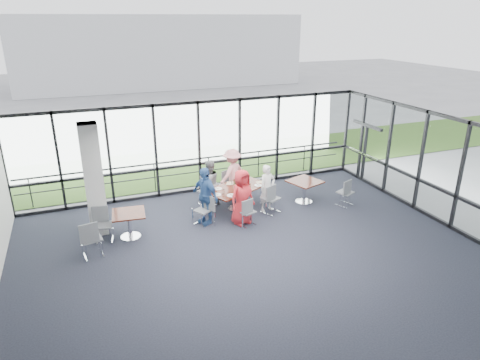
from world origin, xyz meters
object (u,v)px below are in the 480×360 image
object	(u,v)px
side_table_left	(129,217)
chair_main_fl	(207,192)
diner_end	(205,196)
diner_near_left	(242,197)
chair_main_fr	(225,184)
side_table_right	(305,184)
diner_far_right	(232,174)
chair_spare_la	(91,238)
diner_near_right	(267,188)
main_table	(237,191)
chair_main_nr	(271,198)
chair_main_nl	(247,212)
diner_far_left	(209,184)
chair_spare_r	(345,192)
chair_spare_lb	(103,225)
chair_main_end	(203,210)
structural_column	(94,180)

from	to	relation	value
side_table_left	chair_main_fl	distance (m)	2.98
diner_end	chair_main_fl	size ratio (longest dim) A/B	1.86
diner_near_left	chair_main_fr	world-z (taller)	diner_near_left
side_table_right	diner_far_right	size ratio (longest dim) A/B	0.69
chair_spare_la	diner_near_right	bearing A→B (deg)	-0.19
main_table	chair_spare_la	world-z (taller)	chair_spare_la
chair_main_fl	chair_main_fr	xyz separation A→B (m)	(0.83, 0.50, -0.05)
chair_main_nr	side_table_left	bearing A→B (deg)	154.06
chair_main_fr	chair_spare_la	bearing A→B (deg)	3.36
diner_near_right	diner_far_right	xyz separation A→B (m)	(-0.66, 1.39, 0.10)
diner_near_right	chair_main_nr	distance (m)	0.34
side_table_right	chair_main_nl	xyz separation A→B (m)	(-2.42, -0.87, -0.21)
main_table	diner_far_left	world-z (taller)	diner_far_left
diner_far_right	diner_near_left	bearing A→B (deg)	49.09
diner_end	chair_spare_la	xyz separation A→B (m)	(-3.28, -0.76, -0.38)
diner_end	chair_spare_la	world-z (taller)	diner_end
chair_main_fl	chair_spare_r	xyz separation A→B (m)	(4.20, -1.68, -0.02)
main_table	chair_spare_r	xyz separation A→B (m)	(3.40, -1.03, -0.17)
side_table_left	chair_spare_la	size ratio (longest dim) A/B	0.97
chair_spare_la	diner_end	bearing A→B (deg)	3.34
diner_far_left	diner_far_right	world-z (taller)	diner_far_right
diner_near_left	diner_far_right	world-z (taller)	diner_far_right
chair_main_nl	chair_spare_lb	xyz separation A→B (m)	(-4.03, 0.55, 0.04)
chair_main_fl	diner_far_left	bearing A→B (deg)	107.46
side_table_right	diner_far_right	distance (m)	2.44
chair_main_nr	chair_spare_lb	distance (m)	5.05
side_table_right	chair_spare_r	distance (m)	1.34
main_table	chair_main_end	xyz separation A→B (m)	(-1.31, -0.66, -0.18)
chair_main_nl	chair_spare_r	distance (m)	3.53
structural_column	chair_main_nr	bearing A→B (deg)	-6.71
main_table	chair_spare_lb	distance (m)	4.20
chair_main_fr	diner_end	bearing A→B (deg)	28.76
diner_far_left	diner_far_right	xyz separation A→B (m)	(0.95, 0.40, 0.08)
structural_column	chair_main_end	xyz separation A→B (m)	(2.92, -0.61, -1.15)
chair_spare_r	structural_column	bearing A→B (deg)	149.77
side_table_right	chair_main_fr	world-z (taller)	chair_main_fr
diner_end	chair_main_fr	distance (m)	2.18
structural_column	main_table	xyz separation A→B (m)	(4.23, 0.05, -0.97)
chair_spare_la	chair_spare_lb	world-z (taller)	chair_spare_la
diner_near_right	chair_main_nl	bearing A→B (deg)	-154.07
chair_main_fr	chair_spare_la	world-z (taller)	chair_spare_la
chair_main_nl	chair_main_fr	bearing A→B (deg)	67.97
diner_end	chair_spare_lb	size ratio (longest dim) A/B	1.87
diner_near_right	diner_near_left	bearing A→B (deg)	-163.05
main_table	diner_near_right	size ratio (longest dim) A/B	1.50
side_table_right	chair_spare_lb	distance (m)	6.45
chair_main_nl	chair_spare_la	bearing A→B (deg)	164.03
diner_near_left	chair_spare_la	xyz separation A→B (m)	(-4.28, -0.34, -0.35)
structural_column	diner_near_right	bearing A→B (deg)	-4.44
chair_spare_lb	diner_far_right	bearing A→B (deg)	-150.06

